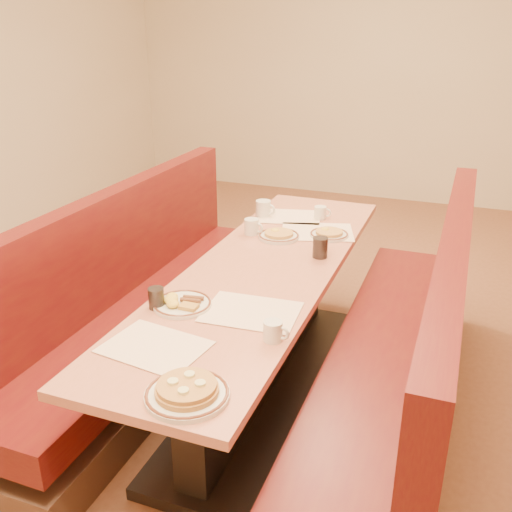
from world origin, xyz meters
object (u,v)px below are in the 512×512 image
(diner_table, at_px, (263,332))
(booth_right, at_px, (404,361))
(coffee_mug_a, at_px, (274,331))
(coffee_mug_c, at_px, (321,212))
(eggs_plate, at_px, (181,303))
(coffee_mug_b, at_px, (252,226))
(pancake_plate, at_px, (187,392))
(soda_tumbler_near, at_px, (156,298))
(booth_left, at_px, (143,311))
(soda_tumbler_mid, at_px, (320,248))
(coffee_mug_d, at_px, (264,208))

(diner_table, height_order, booth_right, booth_right)
(coffee_mug_a, relative_size, coffee_mug_c, 1.02)
(eggs_plate, bearing_deg, coffee_mug_b, 92.60)
(diner_table, relative_size, pancake_plate, 8.85)
(eggs_plate, bearing_deg, soda_tumbler_near, -152.52)
(booth_left, bearing_deg, coffee_mug_c, 46.08)
(pancake_plate, bearing_deg, soda_tumbler_mid, 85.91)
(booth_right, xyz_separation_m, eggs_plate, (-0.92, -0.53, 0.40))
(soda_tumbler_mid, bearing_deg, booth_left, -166.75)
(booth_left, distance_m, booth_right, 1.46)
(booth_right, relative_size, coffee_mug_b, 20.88)
(diner_table, distance_m, soda_tumbler_mid, 0.54)
(coffee_mug_d, height_order, soda_tumbler_near, coffee_mug_d)
(coffee_mug_b, relative_size, soda_tumbler_near, 1.27)
(booth_right, xyz_separation_m, coffee_mug_a, (-0.45, -0.66, 0.43))
(coffee_mug_a, bearing_deg, soda_tumbler_mid, 98.63)
(eggs_plate, height_order, coffee_mug_b, coffee_mug_b)
(booth_left, distance_m, coffee_mug_c, 1.24)
(coffee_mug_c, xyz_separation_m, soda_tumbler_mid, (0.16, -0.61, 0.01))
(coffee_mug_d, xyz_separation_m, soda_tumbler_near, (-0.00, -1.34, -0.01))
(coffee_mug_b, bearing_deg, booth_right, -12.75)
(coffee_mug_b, relative_size, coffee_mug_c, 1.14)
(soda_tumbler_mid, bearing_deg, eggs_plate, -118.73)
(eggs_plate, bearing_deg, pancake_plate, -60.59)
(booth_left, height_order, coffee_mug_d, booth_left)
(booth_right, bearing_deg, soda_tumbler_mid, 155.59)
(coffee_mug_b, xyz_separation_m, coffee_mug_c, (0.30, 0.41, -0.01))
(coffee_mug_b, distance_m, soda_tumbler_mid, 0.50)
(diner_table, height_order, booth_left, booth_left)
(booth_right, distance_m, coffee_mug_d, 1.34)
(pancake_plate, bearing_deg, coffee_mug_a, 71.78)
(soda_tumbler_near, relative_size, soda_tumbler_mid, 0.87)
(pancake_plate, height_order, eggs_plate, pancake_plate)
(pancake_plate, relative_size, soda_tumbler_mid, 2.60)
(coffee_mug_a, xyz_separation_m, coffee_mug_b, (-0.51, 1.08, 0.01))
(pancake_plate, height_order, coffee_mug_b, coffee_mug_b)
(coffee_mug_a, xyz_separation_m, coffee_mug_d, (-0.56, 1.41, 0.01))
(booth_right, distance_m, eggs_plate, 1.13)
(coffee_mug_c, distance_m, coffee_mug_d, 0.36)
(coffee_mug_a, height_order, coffee_mug_b, coffee_mug_b)
(booth_left, relative_size, pancake_plate, 8.85)
(coffee_mug_d, bearing_deg, booth_right, -26.22)
(soda_tumbler_mid, bearing_deg, coffee_mug_c, 104.58)
(diner_table, bearing_deg, booth_right, 0.00)
(booth_left, bearing_deg, diner_table, 0.00)
(coffee_mug_c, bearing_deg, coffee_mug_a, -97.56)
(booth_right, relative_size, eggs_plate, 9.82)
(booth_left, xyz_separation_m, soda_tumbler_near, (0.45, -0.58, 0.44))
(diner_table, relative_size, coffee_mug_b, 20.88)
(coffee_mug_a, bearing_deg, diner_table, 118.66)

